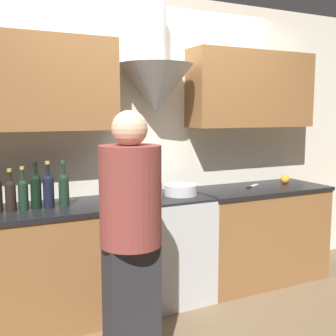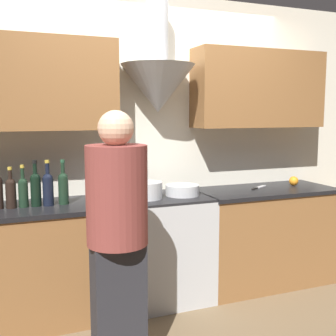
{
  "view_description": "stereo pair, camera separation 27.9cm",
  "coord_description": "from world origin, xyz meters",
  "px_view_note": "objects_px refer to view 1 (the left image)",
  "views": [
    {
      "loc": [
        -1.49,
        -2.79,
        1.58
      ],
      "look_at": [
        0.0,
        0.22,
        1.14
      ],
      "focal_mm": 45.0,
      "sensor_mm": 36.0,
      "label": 1
    },
    {
      "loc": [
        -1.23,
        -2.9,
        1.58
      ],
      "look_at": [
        0.0,
        0.22,
        1.14
      ],
      "focal_mm": 45.0,
      "sensor_mm": 36.0,
      "label": 2
    }
  ],
  "objects_px": {
    "stock_pot": "(146,190)",
    "person_foreground_left": "(131,235)",
    "wine_bottle_6": "(36,189)",
    "mixing_bowl": "(181,190)",
    "wine_bottle_4": "(11,194)",
    "wine_bottle_7": "(49,189)",
    "wine_bottle_8": "(64,188)",
    "wine_bottle_5": "(23,193)",
    "stove_range": "(163,248)",
    "orange_fruit": "(285,179)"
  },
  "relations": [
    {
      "from": "wine_bottle_7",
      "to": "person_foreground_left",
      "type": "height_order",
      "value": "person_foreground_left"
    },
    {
      "from": "wine_bottle_5",
      "to": "mixing_bowl",
      "type": "height_order",
      "value": "wine_bottle_5"
    },
    {
      "from": "wine_bottle_4",
      "to": "wine_bottle_5",
      "type": "distance_m",
      "value": 0.09
    },
    {
      "from": "stove_range",
      "to": "wine_bottle_4",
      "type": "height_order",
      "value": "wine_bottle_4"
    },
    {
      "from": "wine_bottle_5",
      "to": "wine_bottle_6",
      "type": "bearing_deg",
      "value": 1.46
    },
    {
      "from": "wine_bottle_8",
      "to": "mixing_bowl",
      "type": "xyz_separation_m",
      "value": [
        0.98,
        -0.01,
        -0.09
      ]
    },
    {
      "from": "stock_pot",
      "to": "person_foreground_left",
      "type": "distance_m",
      "value": 0.97
    },
    {
      "from": "wine_bottle_5",
      "to": "wine_bottle_6",
      "type": "xyz_separation_m",
      "value": [
        0.09,
        0.0,
        0.02
      ]
    },
    {
      "from": "orange_fruit",
      "to": "stove_range",
      "type": "bearing_deg",
      "value": -178.61
    },
    {
      "from": "orange_fruit",
      "to": "stock_pot",
      "type": "bearing_deg",
      "value": -177.65
    },
    {
      "from": "wine_bottle_4",
      "to": "wine_bottle_8",
      "type": "distance_m",
      "value": 0.37
    },
    {
      "from": "stock_pot",
      "to": "person_foreground_left",
      "type": "height_order",
      "value": "person_foreground_left"
    },
    {
      "from": "stove_range",
      "to": "person_foreground_left",
      "type": "distance_m",
      "value": 1.16
    },
    {
      "from": "wine_bottle_6",
      "to": "wine_bottle_8",
      "type": "relative_size",
      "value": 1.01
    },
    {
      "from": "stock_pot",
      "to": "mixing_bowl",
      "type": "xyz_separation_m",
      "value": [
        0.33,
        0.01,
        -0.02
      ]
    },
    {
      "from": "wine_bottle_7",
      "to": "mixing_bowl",
      "type": "bearing_deg",
      "value": -0.26
    },
    {
      "from": "wine_bottle_5",
      "to": "person_foreground_left",
      "type": "relative_size",
      "value": 0.2
    },
    {
      "from": "wine_bottle_6",
      "to": "wine_bottle_7",
      "type": "height_order",
      "value": "same"
    },
    {
      "from": "wine_bottle_7",
      "to": "person_foreground_left",
      "type": "distance_m",
      "value": 0.93
    },
    {
      "from": "stove_range",
      "to": "wine_bottle_6",
      "type": "distance_m",
      "value": 1.17
    },
    {
      "from": "stove_range",
      "to": "wine_bottle_7",
      "type": "relative_size",
      "value": 2.6
    },
    {
      "from": "person_foreground_left",
      "to": "wine_bottle_6",
      "type": "bearing_deg",
      "value": 113.86
    },
    {
      "from": "wine_bottle_8",
      "to": "orange_fruit",
      "type": "distance_m",
      "value": 2.17
    },
    {
      "from": "stock_pot",
      "to": "mixing_bowl",
      "type": "bearing_deg",
      "value": 2.45
    },
    {
      "from": "wine_bottle_6",
      "to": "mixing_bowl",
      "type": "xyz_separation_m",
      "value": [
        1.18,
        -0.02,
        -0.1
      ]
    },
    {
      "from": "wine_bottle_4",
      "to": "stove_range",
      "type": "bearing_deg",
      "value": 0.17
    },
    {
      "from": "wine_bottle_5",
      "to": "stock_pot",
      "type": "distance_m",
      "value": 0.94
    },
    {
      "from": "stove_range",
      "to": "wine_bottle_6",
      "type": "relative_size",
      "value": 2.61
    },
    {
      "from": "wine_bottle_7",
      "to": "wine_bottle_8",
      "type": "distance_m",
      "value": 0.11
    },
    {
      "from": "mixing_bowl",
      "to": "stove_range",
      "type": "bearing_deg",
      "value": 174.62
    },
    {
      "from": "wine_bottle_4",
      "to": "wine_bottle_5",
      "type": "xyz_separation_m",
      "value": [
        0.09,
        0.0,
        0.0
      ]
    },
    {
      "from": "stove_range",
      "to": "stock_pot",
      "type": "relative_size",
      "value": 3.33
    },
    {
      "from": "wine_bottle_4",
      "to": "orange_fruit",
      "type": "height_order",
      "value": "wine_bottle_4"
    },
    {
      "from": "wine_bottle_4",
      "to": "person_foreground_left",
      "type": "height_order",
      "value": "person_foreground_left"
    },
    {
      "from": "wine_bottle_5",
      "to": "mixing_bowl",
      "type": "distance_m",
      "value": 1.27
    },
    {
      "from": "stove_range",
      "to": "person_foreground_left",
      "type": "bearing_deg",
      "value": -125.51
    },
    {
      "from": "mixing_bowl",
      "to": "person_foreground_left",
      "type": "xyz_separation_m",
      "value": [
        -0.79,
        -0.86,
        -0.06
      ]
    },
    {
      "from": "wine_bottle_4",
      "to": "wine_bottle_7",
      "type": "bearing_deg",
      "value": -1.53
    },
    {
      "from": "orange_fruit",
      "to": "wine_bottle_7",
      "type": "bearing_deg",
      "value": -178.91
    },
    {
      "from": "wine_bottle_7",
      "to": "wine_bottle_8",
      "type": "xyz_separation_m",
      "value": [
        0.11,
        0.01,
        -0.0
      ]
    },
    {
      "from": "stock_pot",
      "to": "orange_fruit",
      "type": "distance_m",
      "value": 1.51
    },
    {
      "from": "wine_bottle_5",
      "to": "orange_fruit",
      "type": "xyz_separation_m",
      "value": [
        2.45,
        0.03,
        -0.08
      ]
    },
    {
      "from": "wine_bottle_6",
      "to": "mixing_bowl",
      "type": "relative_size",
      "value": 1.2
    },
    {
      "from": "orange_fruit",
      "to": "wine_bottle_8",
      "type": "bearing_deg",
      "value": -179.1
    },
    {
      "from": "wine_bottle_6",
      "to": "person_foreground_left",
      "type": "bearing_deg",
      "value": -66.14
    },
    {
      "from": "stock_pot",
      "to": "mixing_bowl",
      "type": "height_order",
      "value": "stock_pot"
    },
    {
      "from": "person_foreground_left",
      "to": "orange_fruit",
      "type": "bearing_deg",
      "value": 24.78
    },
    {
      "from": "wine_bottle_6",
      "to": "stove_range",
      "type": "bearing_deg",
      "value": -0.03
    },
    {
      "from": "wine_bottle_6",
      "to": "stock_pot",
      "type": "distance_m",
      "value": 0.86
    },
    {
      "from": "wine_bottle_5",
      "to": "wine_bottle_7",
      "type": "relative_size",
      "value": 0.91
    }
  ]
}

